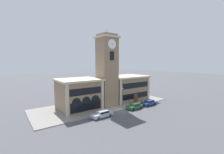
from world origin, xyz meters
TOP-DOWN VIEW (x-y plane):
  - ground_plane at (0.00, 0.00)m, footprint 300.00×300.00m
  - sidewalk_kerb at (0.00, 6.72)m, footprint 37.10×13.45m
  - clock_tower at (0.00, 5.31)m, footprint 5.15×5.15m
  - town_hall_left_wing at (-7.26, 7.23)m, footprint 10.18×9.06m
  - town_hall_right_wing at (8.54, 7.24)m, footprint 12.72×9.06m
  - parked_car_near at (-5.61, -1.14)m, footprint 4.88×1.97m
  - parked_car_mid at (3.97, -1.14)m, footprint 4.37×2.05m
  - parked_car_far at (9.44, -1.14)m, footprint 4.86×1.93m
  - street_lamp at (1.19, 0.32)m, footprint 0.36×0.36m
  - bollard at (8.23, 0.28)m, footprint 0.18×0.18m
  - fire_hydrant at (8.97, 0.25)m, footprint 0.22×0.22m

SIDE VIEW (x-z plane):
  - ground_plane at x=0.00m, z-range 0.00..0.00m
  - sidewalk_kerb at x=0.00m, z-range 0.00..0.15m
  - fire_hydrant at x=8.97m, z-range 0.13..1.00m
  - bollard at x=8.23m, z-range 0.14..1.20m
  - parked_car_near at x=-5.61m, z-range 0.04..1.43m
  - parked_car_mid at x=3.97m, z-range 0.03..1.45m
  - parked_car_far at x=9.44m, z-range 0.03..1.45m
  - street_lamp at x=1.19m, z-range 1.02..6.29m
  - town_hall_right_wing at x=8.54m, z-range 0.03..7.53m
  - town_hall_left_wing at x=-7.26m, z-range 0.03..7.57m
  - clock_tower at x=0.00m, z-range -0.55..19.53m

